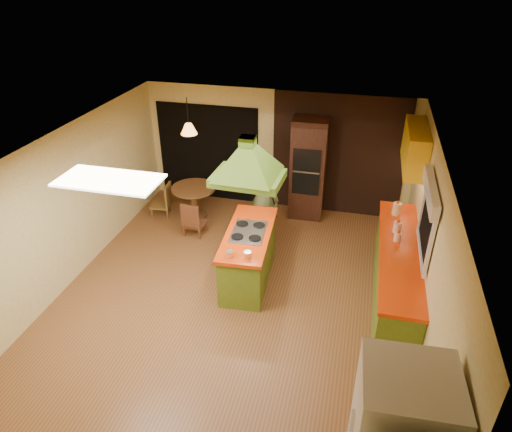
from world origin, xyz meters
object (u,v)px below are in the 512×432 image
(canister_large, at_px, (397,209))
(man, at_px, (263,198))
(dining_table, at_px, (194,196))
(wall_oven, at_px, (308,169))
(kitchen_island, at_px, (249,255))

(canister_large, bearing_deg, man, 176.95)
(man, height_order, canister_large, man)
(dining_table, xyz_separation_m, canister_large, (3.92, -0.63, 0.56))
(man, xyz_separation_m, wall_oven, (0.66, 1.15, 0.17))
(man, bearing_deg, dining_table, -2.44)
(wall_oven, bearing_deg, man, -121.40)
(dining_table, bearing_deg, canister_large, -9.11)
(wall_oven, xyz_separation_m, dining_table, (-2.23, -0.65, -0.57))
(man, distance_m, canister_large, 2.36)
(kitchen_island, relative_size, dining_table, 2.06)
(wall_oven, bearing_deg, kitchen_island, -105.90)
(kitchen_island, bearing_deg, dining_table, 128.89)
(kitchen_island, distance_m, canister_large, 2.62)
(kitchen_island, height_order, canister_large, canister_large)
(kitchen_island, distance_m, wall_oven, 2.53)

